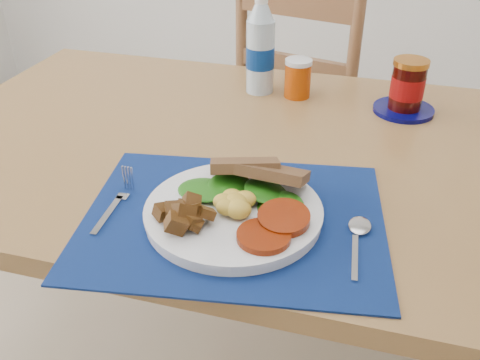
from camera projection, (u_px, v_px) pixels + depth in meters
The scene contains 9 objects.
table at pixel (241, 176), 1.17m from camera, with size 1.40×0.90×0.75m.
chair_far at pixel (306, 96), 1.78m from camera, with size 0.51×0.50×1.15m.
placemat at pixel (234, 219), 0.89m from camera, with size 0.50×0.39×0.00m, color #041132.
breakfast_plate at pixel (229, 208), 0.88m from camera, with size 0.29×0.29×0.07m.
fork at pixel (117, 203), 0.92m from camera, with size 0.02×0.16×0.00m.
spoon at pixel (358, 237), 0.84m from camera, with size 0.04×0.16×0.00m.
water_bottle at pixel (260, 51), 1.31m from camera, with size 0.07×0.07×0.24m.
juice_glass at pixel (298, 79), 1.32m from camera, with size 0.06×0.06×0.09m, color #AA3A04.
jam_on_saucer at pixel (407, 89), 1.23m from camera, with size 0.14×0.14×0.13m.
Camera 1 is at (0.27, -0.76, 1.28)m, focal length 40.00 mm.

